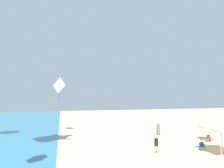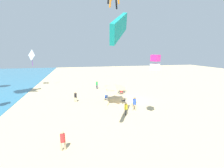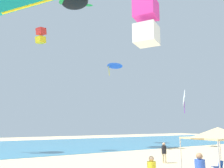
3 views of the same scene
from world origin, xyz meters
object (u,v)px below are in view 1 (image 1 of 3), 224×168
(folding_chair_near_cooler, at_px, (209,138))
(kite_diamond_white, at_px, (59,86))
(canopy_tent, at_px, (221,126))
(person_beachcomber, at_px, (158,127))
(person_by_tent, at_px, (156,143))
(folding_chair_facing_ocean, at_px, (202,146))

(folding_chair_near_cooler, height_order, kite_diamond_white, kite_diamond_white)
(canopy_tent, bearing_deg, person_beachcomber, 9.08)
(canopy_tent, height_order, person_beachcomber, canopy_tent)
(folding_chair_near_cooler, xyz_separation_m, person_by_tent, (-3.00, 8.58, 0.51))
(canopy_tent, relative_size, person_by_tent, 2.31)
(folding_chair_near_cooler, relative_size, person_beachcomber, 0.45)
(folding_chair_near_cooler, bearing_deg, folding_chair_facing_ocean, -138.82)
(person_beachcomber, xyz_separation_m, kite_diamond_white, (5.27, 13.86, 6.02))
(kite_diamond_white, bearing_deg, folding_chair_near_cooler, 22.25)
(kite_diamond_white, bearing_deg, person_by_tent, -2.67)
(person_beachcomber, bearing_deg, kite_diamond_white, 38.08)
(person_beachcomber, bearing_deg, folding_chair_near_cooler, -174.50)
(canopy_tent, bearing_deg, person_by_tent, 76.43)
(folding_chair_near_cooler, relative_size, person_by_tent, 0.49)
(folding_chair_facing_ocean, height_order, person_by_tent, person_by_tent)
(folding_chair_facing_ocean, relative_size, kite_diamond_white, 0.23)
(person_by_tent, bearing_deg, person_beachcomber, 68.24)
(folding_chair_near_cooler, bearing_deg, kite_diamond_white, 149.36)
(kite_diamond_white, bearing_deg, canopy_tent, 8.63)
(person_beachcomber, xyz_separation_m, person_by_tent, (-8.42, 4.55, -0.08))
(folding_chair_facing_ocean, bearing_deg, person_beachcomber, 118.39)
(folding_chair_facing_ocean, relative_size, folding_chair_near_cooler, 1.00)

